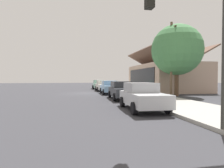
{
  "coord_description": "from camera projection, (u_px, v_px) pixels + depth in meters",
  "views": [
    {
      "loc": [
        23.92,
        -1.18,
        1.84
      ],
      "look_at": [
        0.47,
        3.24,
        1.16
      ],
      "focal_mm": 30.34,
      "sensor_mm": 36.0,
      "label": 1
    }
  ],
  "objects": [
    {
      "name": "fire_hydrant_red",
      "position": [
        141.0,
        94.0,
        16.1
      ],
      "size": [
        0.22,
        0.22,
        0.71
      ],
      "color": "red",
      "rests_on": "sidewalk_curb"
    },
    {
      "name": "car_silver",
      "position": [
        142.0,
        96.0,
        11.12
      ],
      "size": [
        4.45,
        2.14,
        1.59
      ],
      "rotation": [
        0.0,
        0.0,
        -0.02
      ],
      "color": "silver",
      "rests_on": "ground"
    },
    {
      "name": "utility_pole_wooden",
      "position": [
        171.0,
        58.0,
        18.98
      ],
      "size": [
        1.8,
        0.24,
        7.5
      ],
      "color": "brown",
      "rests_on": "ground"
    },
    {
      "name": "traffic_light_main",
      "position": [
        195.0,
        27.0,
        6.0
      ],
      "size": [
        0.37,
        2.79,
        5.2
      ],
      "color": "#383833",
      "rests_on": "ground"
    },
    {
      "name": "car_charcoal",
      "position": [
        122.0,
        90.0,
        16.96
      ],
      "size": [
        4.8,
        2.2,
        1.59
      ],
      "rotation": [
        0.0,
        0.0,
        -0.04
      ],
      "color": "#2D3035",
      "rests_on": "ground"
    },
    {
      "name": "car_ivory",
      "position": [
        103.0,
        86.0,
        28.07
      ],
      "size": [
        4.56,
        1.99,
        1.59
      ],
      "rotation": [
        0.0,
        0.0,
        -0.01
      ],
      "color": "silver",
      "rests_on": "ground"
    },
    {
      "name": "sidewalk_curb",
      "position": [
        129.0,
        92.0,
        24.8
      ],
      "size": [
        60.0,
        4.2,
        0.16
      ],
      "primitive_type": "cube",
      "color": "#A3A099",
      "rests_on": "ground"
    },
    {
      "name": "car_skyblue",
      "position": [
        110.0,
        87.0,
        22.74
      ],
      "size": [
        4.46,
        2.13,
        1.59
      ],
      "rotation": [
        0.0,
        0.0,
        -0.02
      ],
      "color": "#8CB7E0",
      "rests_on": "ground"
    },
    {
      "name": "car_seafoam",
      "position": [
        98.0,
        84.0,
        33.96
      ],
      "size": [
        4.74,
        2.19,
        1.59
      ],
      "rotation": [
        0.0,
        0.0,
        -0.04
      ],
      "color": "#9ED1BC",
      "rests_on": "ground"
    },
    {
      "name": "shade_tree",
      "position": [
        177.0,
        50.0,
        19.8
      ],
      "size": [
        5.31,
        5.31,
        7.51
      ],
      "color": "brown",
      "rests_on": "ground"
    },
    {
      "name": "ground_plane",
      "position": [
        86.0,
        93.0,
        23.77
      ],
      "size": [
        120.0,
        120.0,
        0.0
      ],
      "primitive_type": "plane",
      "color": "#38383D"
    },
    {
      "name": "storefront_building",
      "position": [
        165.0,
        77.0,
        28.68
      ],
      "size": [
        13.4,
        7.94,
        6.08
      ],
      "color": "tan",
      "rests_on": "ground"
    }
  ]
}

